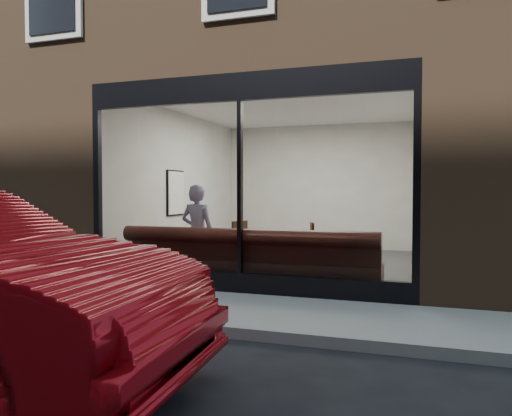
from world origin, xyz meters
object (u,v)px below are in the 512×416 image
(cafe_table_left, at_px, (176,231))
(person, at_px, (198,233))
(banquette, at_px, (249,274))
(cafe_table_right, at_px, (358,237))
(cafe_chair_left, at_px, (232,259))
(cafe_chair_right, at_px, (301,263))

(cafe_table_left, bearing_deg, person, -45.92)
(banquette, xyz_separation_m, cafe_table_right, (1.51, 1.07, 0.52))
(banquette, xyz_separation_m, cafe_chair_left, (-0.83, 1.37, 0.01))
(person, relative_size, cafe_chair_right, 4.36)
(person, xyz_separation_m, cafe_table_right, (2.50, 0.84, -0.06))
(person, xyz_separation_m, cafe_chair_left, (0.15, 1.14, -0.56))
(cafe_chair_left, height_order, cafe_chair_right, cafe_chair_left)
(person, distance_m, cafe_table_left, 1.27)
(banquette, height_order, person, person)
(banquette, bearing_deg, cafe_table_right, 35.37)
(banquette, xyz_separation_m, cafe_chair_right, (0.52, 1.24, 0.01))
(cafe_chair_right, bearing_deg, banquette, 49.43)
(cafe_table_right, distance_m, cafe_chair_right, 1.12)
(banquette, distance_m, cafe_table_left, 2.25)
(cafe_table_right, bearing_deg, cafe_table_left, 178.77)
(cafe_table_right, xyz_separation_m, cafe_chair_right, (-0.99, 0.17, -0.50))
(banquette, distance_m, cafe_table_right, 1.92)
(cafe_chair_left, bearing_deg, banquette, 138.19)
(person, relative_size, cafe_chair_left, 3.72)
(cafe_table_left, bearing_deg, banquette, -31.54)
(cafe_table_left, bearing_deg, cafe_chair_right, 2.22)
(person, bearing_deg, cafe_table_right, -156.61)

